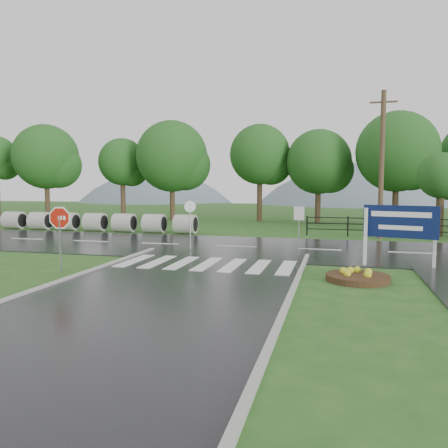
# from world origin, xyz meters

# --- Properties ---
(ground) EXTENTS (120.00, 120.00, 0.00)m
(ground) POSITION_xyz_m (0.00, 0.00, 0.00)
(ground) COLOR #27551C
(ground) RESTS_ON ground
(main_road) EXTENTS (90.00, 8.00, 0.04)m
(main_road) POSITION_xyz_m (0.00, 10.00, 0.00)
(main_road) COLOR black
(main_road) RESTS_ON ground
(crosswalk) EXTENTS (6.50, 2.80, 0.02)m
(crosswalk) POSITION_xyz_m (0.00, 5.00, 0.06)
(crosswalk) COLOR silver
(crosswalk) RESTS_ON ground
(curb_right) EXTENTS (0.15, 24.00, 0.12)m
(curb_right) POSITION_xyz_m (3.55, -4.00, 0.00)
(curb_right) COLOR #A3A39B
(curb_right) RESTS_ON ground
(fence_west) EXTENTS (9.58, 0.08, 1.20)m
(fence_west) POSITION_xyz_m (7.75, 16.00, 0.72)
(fence_west) COLOR black
(fence_west) RESTS_ON ground
(hills) EXTENTS (102.00, 48.00, 48.00)m
(hills) POSITION_xyz_m (3.49, 65.00, -15.54)
(hills) COLOR slate
(hills) RESTS_ON ground
(treeline) EXTENTS (83.20, 5.20, 10.00)m
(treeline) POSITION_xyz_m (1.00, 24.00, 0.00)
(treeline) COLOR #194C17
(treeline) RESTS_ON ground
(culvert_pipes) EXTENTS (13.90, 1.20, 1.20)m
(culvert_pipes) POSITION_xyz_m (-10.70, 15.00, 0.60)
(culvert_pipes) COLOR #9E9B93
(culvert_pipes) RESTS_ON ground
(stop_sign) EXTENTS (1.08, 0.16, 2.43)m
(stop_sign) POSITION_xyz_m (-4.70, 2.69, 1.71)
(stop_sign) COLOR #939399
(stop_sign) RESTS_ON ground
(estate_billboard) EXTENTS (2.54, 0.78, 2.29)m
(estate_billboard) POSITION_xyz_m (6.98, 6.43, 1.58)
(estate_billboard) COLOR silver
(estate_billboard) RESTS_ON ground
(flower_bed) EXTENTS (1.99, 1.99, 0.40)m
(flower_bed) POSITION_xyz_m (5.41, 3.64, 0.15)
(flower_bed) COLOR #332111
(flower_bed) RESTS_ON ground
(reg_sign_small) EXTENTS (0.45, 0.18, 2.12)m
(reg_sign_small) POSITION_xyz_m (3.17, 8.09, 1.51)
(reg_sign_small) COLOR #939399
(reg_sign_small) RESTS_ON ground
(reg_sign_round) EXTENTS (0.52, 0.17, 2.30)m
(reg_sign_round) POSITION_xyz_m (-1.93, 8.68, 1.45)
(reg_sign_round) COLOR #939399
(reg_sign_round) RESTS_ON ground
(utility_pole_east) EXTENTS (1.47, 0.28, 8.27)m
(utility_pole_east) POSITION_xyz_m (7.11, 15.50, 4.20)
(utility_pole_east) COLOR #473523
(utility_pole_east) RESTS_ON ground
(entrance_tree_left) EXTENTS (2.70, 2.70, 4.95)m
(entrance_tree_left) POSITION_xyz_m (10.63, 17.50, 3.55)
(entrance_tree_left) COLOR #3D2B1C
(entrance_tree_left) RESTS_ON ground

